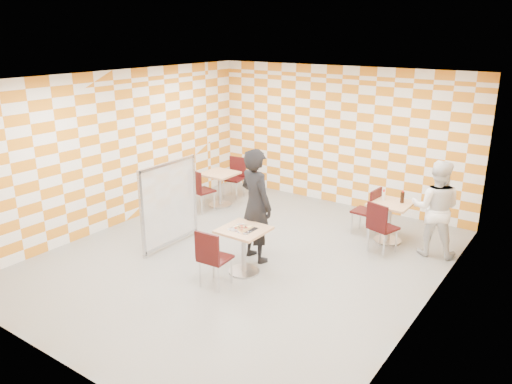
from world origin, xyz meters
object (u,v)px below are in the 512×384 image
partition (169,204)px  chair_empty_near (199,188)px  man_dark (256,205)px  man_white (436,208)px  chair_second_side (370,208)px  second_table (390,215)px  chair_second_front (380,224)px  empty_table (220,183)px  soda_bottle (402,197)px  main_table (244,243)px  sport_bottle (384,195)px  chair_main_front (212,255)px  chair_empty_far (236,174)px

partition → chair_empty_near: bearing=114.2°
man_dark → man_white: (2.38, 1.90, -0.12)m
chair_second_side → chair_empty_near: same height
second_table → chair_second_side: bearing=170.1°
chair_second_front → partition: partition is taller
empty_table → man_white: (4.57, 0.15, 0.33)m
empty_table → soda_bottle: bearing=5.0°
main_table → chair_empty_near: bearing=144.8°
man_white → chair_second_side: bearing=-19.7°
sport_bottle → second_table: bearing=-19.1°
chair_empty_near → man_dark: (2.28, -1.18, 0.41)m
chair_second_front → chair_second_side: same height
main_table → partition: bearing=176.5°
chair_second_front → man_white: man_white is taller
chair_main_front → chair_empty_far: (-2.31, 3.65, 0.00)m
second_table → chair_empty_near: chair_empty_near is taller
chair_main_front → man_white: man_white is taller
chair_second_side → soda_bottle: soda_bottle is taller
main_table → chair_second_front: chair_second_front is taller
second_table → sport_bottle: bearing=160.9°
chair_second_side → soda_bottle: size_ratio=4.02×
chair_second_front → man_dark: man_dark is taller
main_table → man_dark: (-0.13, 0.52, 0.45)m
chair_second_side → chair_empty_far: size_ratio=1.00×
chair_second_side → man_white: (1.23, -0.16, 0.29)m
chair_empty_far → second_table: bearing=-6.7°
main_table → chair_main_front: size_ratio=0.81×
chair_empty_near → sport_bottle: bearing=13.2°
chair_empty_near → man_dark: 2.60m
chair_main_front → chair_empty_far: bearing=122.4°
empty_table → chair_second_front: (3.81, -0.36, 0.04)m
chair_second_side → partition: partition is taller
main_table → chair_empty_near: (-2.41, 1.70, 0.04)m
main_table → sport_bottle: 2.89m
sport_bottle → chair_empty_near: bearing=-166.8°
chair_second_front → partition: bearing=-150.4°
chair_main_front → man_white: size_ratio=0.55×
chair_main_front → soda_bottle: bearing=62.8°
empty_table → main_table: bearing=-44.5°
empty_table → soda_bottle: size_ratio=3.26×
chair_second_side → chair_empty_near: 3.55m
chair_main_front → man_dark: bearing=92.1°
chair_main_front → man_dark: man_dark is taller
chair_main_front → partition: (-1.61, 0.79, 0.25)m
partition → sport_bottle: bearing=39.7°
chair_main_front → chair_empty_far: same height
main_table → chair_second_front: (1.49, 1.92, 0.04)m
empty_table → man_white: man_white is taller
partition → chair_empty_far: bearing=103.9°
main_table → partition: 1.72m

